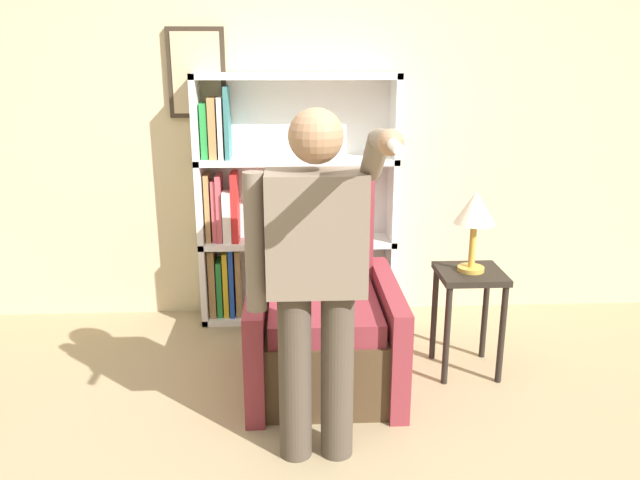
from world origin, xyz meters
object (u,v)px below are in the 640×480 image
object	(u,v)px
armchair	(322,320)
table_lamp	(475,212)
person_standing	(316,270)
side_table	(469,293)
bookcase	(278,204)

from	to	relation	value
armchair	table_lamp	size ratio (longest dim) A/B	2.51
person_standing	table_lamp	world-z (taller)	person_standing
side_table	table_lamp	bearing A→B (deg)	63.43
person_standing	table_lamp	bearing A→B (deg)	40.55
side_table	armchair	bearing A→B (deg)	-177.47
bookcase	armchair	world-z (taller)	bookcase
bookcase	person_standing	bearing A→B (deg)	-83.46
side_table	table_lamp	size ratio (longest dim) A/B	1.34
bookcase	person_standing	distance (m)	1.64
armchair	bookcase	bearing A→B (deg)	106.22
bookcase	side_table	xyz separation A→B (m)	(1.10, -0.84, -0.34)
armchair	side_table	xyz separation A→B (m)	(0.85, 0.04, 0.13)
person_standing	table_lamp	xyz separation A→B (m)	(0.92, 0.78, 0.05)
bookcase	armchair	xyz separation A→B (m)	(0.25, -0.88, -0.48)
bookcase	side_table	bearing A→B (deg)	-37.27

